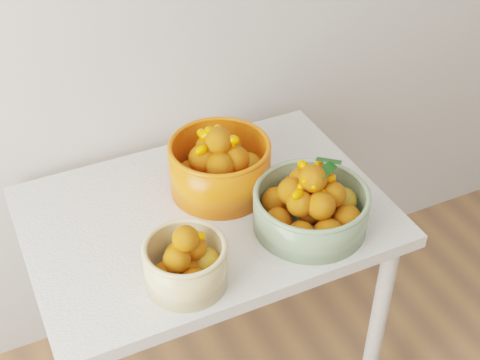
{
  "coord_description": "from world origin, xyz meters",
  "views": [
    {
      "loc": [
        -0.7,
        0.27,
        1.98
      ],
      "look_at": [
        -0.12,
        1.49,
        0.92
      ],
      "focal_mm": 50.0,
      "sensor_mm": 36.0,
      "label": 1
    }
  ],
  "objects_px": {
    "bowl_green": "(311,205)",
    "bowl_orange": "(220,165)",
    "bowl_cream": "(186,262)",
    "table": "(207,236)"
  },
  "relations": [
    {
      "from": "table",
      "to": "bowl_orange",
      "type": "xyz_separation_m",
      "value": [
        0.08,
        0.08,
        0.18
      ]
    },
    {
      "from": "bowl_green",
      "to": "bowl_orange",
      "type": "xyz_separation_m",
      "value": [
        -0.16,
        0.25,
        0.01
      ]
    },
    {
      "from": "table",
      "to": "bowl_cream",
      "type": "height_order",
      "value": "bowl_cream"
    },
    {
      "from": "table",
      "to": "bowl_green",
      "type": "height_order",
      "value": "bowl_green"
    },
    {
      "from": "bowl_cream",
      "to": "bowl_green",
      "type": "xyz_separation_m",
      "value": [
        0.38,
        0.05,
        0.0
      ]
    },
    {
      "from": "bowl_orange",
      "to": "bowl_cream",
      "type": "bearing_deg",
      "value": -126.47
    },
    {
      "from": "bowl_cream",
      "to": "bowl_green",
      "type": "height_order",
      "value": "bowl_green"
    },
    {
      "from": "bowl_cream",
      "to": "bowl_orange",
      "type": "xyz_separation_m",
      "value": [
        0.22,
        0.3,
        0.02
      ]
    },
    {
      "from": "bowl_cream",
      "to": "bowl_green",
      "type": "distance_m",
      "value": 0.39
    },
    {
      "from": "bowl_green",
      "to": "bowl_cream",
      "type": "bearing_deg",
      "value": -171.96
    }
  ]
}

